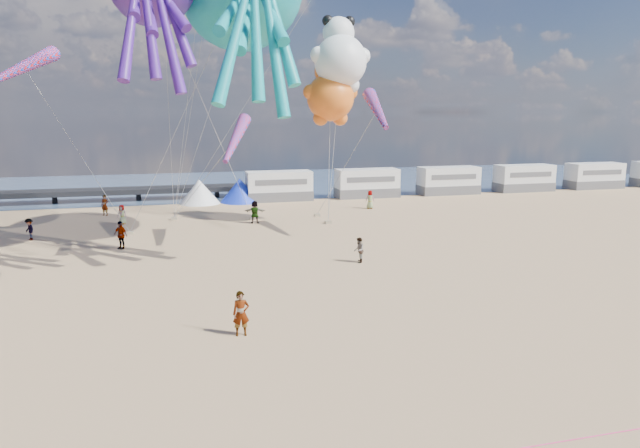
{
  "coord_description": "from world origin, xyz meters",
  "views": [
    {
      "loc": [
        -4.48,
        -17.07,
        8.91
      ],
      "look_at": [
        1.51,
        6.0,
        4.22
      ],
      "focal_mm": 32.0,
      "sensor_mm": 36.0,
      "label": 1
    }
  ],
  "objects": [
    {
      "name": "beachgoer_1",
      "position": [
        6.14,
        14.53,
        0.77
      ],
      "size": [
        0.72,
        0.87,
        1.53
      ],
      "primitive_type": "imported",
      "rotation": [
        0.0,
        0.0,
        4.35
      ],
      "color": "#7F6659",
      "rests_on": "ground"
    },
    {
      "name": "motorhome_4",
      "position": [
        44.0,
        40.0,
        1.5
      ],
      "size": [
        6.6,
        2.5,
        3.0
      ],
      "primitive_type": "cube",
      "color": "silver",
      "rests_on": "ground"
    },
    {
      "name": "motorhome_2",
      "position": [
        25.0,
        40.0,
        1.5
      ],
      "size": [
        6.6,
        2.5,
        3.0
      ],
      "primitive_type": "cube",
      "color": "silver",
      "rests_on": "ground"
    },
    {
      "name": "beachgoer_6",
      "position": [
        -8.6,
        30.81,
        0.79
      ],
      "size": [
        0.68,
        0.57,
        1.58
      ],
      "primitive_type": "imported",
      "rotation": [
        0.0,
        0.0,
        5.88
      ],
      "color": "#7F6659",
      "rests_on": "ground"
    },
    {
      "name": "sandbag_a",
      "position": [
        -7.76,
        26.47,
        0.11
      ],
      "size": [
        0.5,
        0.35,
        0.22
      ],
      "primitive_type": "cube",
      "color": "gray",
      "rests_on": "ground"
    },
    {
      "name": "windsock_right",
      "position": [
        -0.31,
        21.42,
        7.14
      ],
      "size": [
        2.93,
        5.42,
        5.49
      ],
      "primitive_type": null,
      "rotation": [
        0.0,
        0.0,
        -0.39
      ],
      "color": "red"
    },
    {
      "name": "water",
      "position": [
        0.0,
        55.0,
        0.02
      ],
      "size": [
        120.0,
        120.0,
        0.0
      ],
      "primitive_type": "plane",
      "color": "#3A506F",
      "rests_on": "ground"
    },
    {
      "name": "sandbag_e",
      "position": [
        -4.53,
        31.63,
        0.11
      ],
      "size": [
        0.5,
        0.35,
        0.22
      ],
      "primitive_type": "cube",
      "color": "gray",
      "rests_on": "ground"
    },
    {
      "name": "kite_teddy_orange",
      "position": [
        7.71,
        26.68,
        10.04
      ],
      "size": [
        5.84,
        5.72,
        6.33
      ],
      "primitive_type": null,
      "rotation": [
        0.0,
        0.0,
        0.44
      ],
      "color": "orange"
    },
    {
      "name": "windsock_left",
      "position": [
        -13.69,
        25.66,
        11.86
      ],
      "size": [
        3.9,
        6.71,
        6.89
      ],
      "primitive_type": null,
      "rotation": [
        0.0,
        0.0,
        -0.44
      ],
      "color": "red"
    },
    {
      "name": "beachgoer_3",
      "position": [
        -8.0,
        21.84,
        0.94
      ],
      "size": [
        1.37,
        1.32,
        1.87
      ],
      "primitive_type": "imported",
      "rotation": [
        0.0,
        0.0,
        5.57
      ],
      "color": "#7F6659",
      "rests_on": "ground"
    },
    {
      "name": "ground",
      "position": [
        0.0,
        0.0,
        0.0
      ],
      "size": [
        120.0,
        120.0,
        0.0
      ],
      "primitive_type": "plane",
      "color": "tan",
      "rests_on": "ground"
    },
    {
      "name": "standing_person",
      "position": [
        -2.08,
        4.88,
        0.92
      ],
      "size": [
        0.69,
        0.47,
        1.85
      ],
      "primitive_type": "imported",
      "rotation": [
        0.0,
        0.0,
        -0.04
      ],
      "color": "tan",
      "rests_on": "ground"
    },
    {
      "name": "beachgoer_0",
      "position": [
        13.33,
        32.86,
        0.86
      ],
      "size": [
        0.75,
        0.65,
        1.72
      ],
      "primitive_type": "imported",
      "rotation": [
        0.0,
        0.0,
        2.69
      ],
      "color": "#7F6659",
      "rests_on": "ground"
    },
    {
      "name": "tent_blue",
      "position": [
        2.0,
        40.0,
        1.2
      ],
      "size": [
        4.0,
        4.0,
        2.4
      ],
      "primitive_type": "cone",
      "color": "#1933CC",
      "rests_on": "ground"
    },
    {
      "name": "sandbag_b",
      "position": [
        1.86,
        29.98,
        0.11
      ],
      "size": [
        0.5,
        0.35,
        0.22
      ],
      "primitive_type": "cube",
      "color": "gray",
      "rests_on": "ground"
    },
    {
      "name": "motorhome_3",
      "position": [
        34.5,
        40.0,
        1.5
      ],
      "size": [
        6.6,
        2.5,
        3.0
      ],
      "primitive_type": "cube",
      "color": "silver",
      "rests_on": "ground"
    },
    {
      "name": "motorhome_0",
      "position": [
        6.0,
        40.0,
        1.5
      ],
      "size": [
        6.6,
        2.5,
        3.0
      ],
      "primitive_type": "cube",
      "color": "silver",
      "rests_on": "ground"
    },
    {
      "name": "sandbag_c",
      "position": [
        7.59,
        26.83,
        0.11
      ],
      "size": [
        0.5,
        0.35,
        0.22
      ],
      "primitive_type": "cube",
      "color": "gray",
      "rests_on": "ground"
    },
    {
      "name": "motorhome_1",
      "position": [
        15.5,
        40.0,
        1.5
      ],
      "size": [
        6.6,
        2.5,
        3.0
      ],
      "primitive_type": "cube",
      "color": "silver",
      "rests_on": "ground"
    },
    {
      "name": "beachgoer_5",
      "position": [
        -10.37,
        35.31,
        0.91
      ],
      "size": [
        1.75,
        1.25,
        1.82
      ],
      "primitive_type": "imported",
      "rotation": [
        0.0,
        0.0,
        5.81
      ],
      "color": "#7F6659",
      "rests_on": "ground"
    },
    {
      "name": "tent_white",
      "position": [
        -2.0,
        40.0,
        1.2
      ],
      "size": [
        4.0,
        4.0,
        2.4
      ],
      "primitive_type": "cone",
      "color": "white",
      "rests_on": "ground"
    },
    {
      "name": "windsock_mid",
      "position": [
        9.72,
        21.56,
        9.06
      ],
      "size": [
        1.59,
        5.65,
        5.57
      ],
      "primitive_type": null,
      "rotation": [
        0.0,
        0.0,
        -0.11
      ],
      "color": "red"
    },
    {
      "name": "beachgoer_2",
      "position": [
        -14.47,
        26.18,
        0.78
      ],
      "size": [
        0.92,
        0.96,
        1.57
      ],
      "primitive_type": "imported",
      "rotation": [
        0.0,
        0.0,
        5.3
      ],
      "color": "#7F6659",
      "rests_on": "ground"
    },
    {
      "name": "beachgoer_4",
      "position": [
        1.84,
        28.45,
        0.93
      ],
      "size": [
        1.15,
        0.63,
        1.87
      ],
      "primitive_type": "imported",
      "rotation": [
        0.0,
        0.0,
        2.97
      ],
      "color": "#7F6659",
      "rests_on": "ground"
    },
    {
      "name": "sandbag_d",
      "position": [
        7.54,
        30.22,
        0.11
      ],
      "size": [
        0.5,
        0.35,
        0.22
      ],
      "primitive_type": "cube",
      "color": "gray",
      "rests_on": "ground"
    },
    {
      "name": "kite_panda",
      "position": [
        8.4,
        26.28,
        12.72
      ],
      "size": [
        5.31,
        5.05,
        6.9
      ],
      "primitive_type": null,
      "rotation": [
        0.0,
        0.0,
        -0.1
      ],
      "color": "white"
    }
  ]
}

